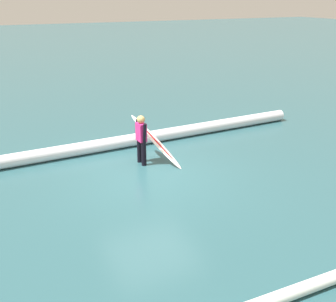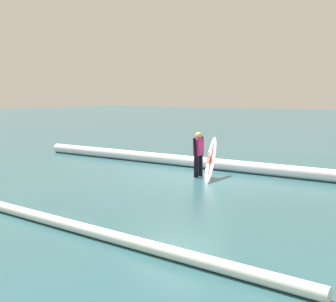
# 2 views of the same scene
# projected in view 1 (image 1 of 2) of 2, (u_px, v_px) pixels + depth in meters

# --- Properties ---
(ground_plane) EXTENTS (123.86, 123.86, 0.00)m
(ground_plane) POSITION_uv_depth(u_px,v_px,m) (150.00, 176.00, 10.83)
(ground_plane) COLOR #29535A
(surfer) EXTENTS (0.22, 0.58, 1.41)m
(surfer) POSITION_uv_depth(u_px,v_px,m) (141.00, 137.00, 11.33)
(surfer) COLOR black
(surfer) RESTS_ON ground_plane
(surfboard) EXTENTS (1.00, 1.84, 1.22)m
(surfboard) POSITION_uv_depth(u_px,v_px,m) (156.00, 141.00, 11.60)
(surfboard) COLOR white
(surfboard) RESTS_ON ground_plane
(wave_crest_foreground) EXTENTS (14.63, 0.98, 0.39)m
(wave_crest_foreground) POSITION_uv_depth(u_px,v_px,m) (96.00, 146.00, 12.37)
(wave_crest_foreground) COLOR white
(wave_crest_foreground) RESTS_ON ground_plane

